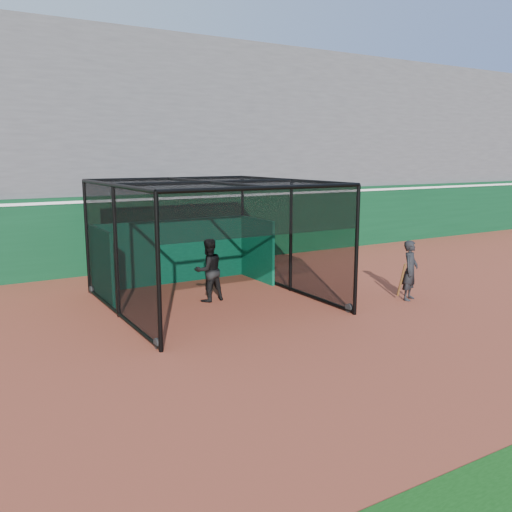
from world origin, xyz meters
TOP-DOWN VIEW (x-y plane):
  - ground at (0.00, 0.00)m, footprint 120.00×120.00m
  - outfield_wall at (0.00, 8.50)m, footprint 50.00×0.50m
  - grandstand at (0.00, 12.27)m, footprint 50.00×7.85m
  - batting_cage at (-0.27, 3.39)m, footprint 5.00×5.54m
  - batter at (-0.27, 3.57)m, footprint 0.86×0.70m
  - on_deck_player at (4.34, 0.97)m, footprint 0.68×0.60m

SIDE VIEW (x-z plane):
  - ground at x=0.00m, z-range 0.00..0.00m
  - on_deck_player at x=4.34m, z-range 0.00..1.58m
  - batter at x=-0.27m, z-range 0.00..1.65m
  - outfield_wall at x=0.00m, z-range 0.04..2.54m
  - batting_cage at x=-0.27m, z-range 0.00..3.09m
  - grandstand at x=0.00m, z-range 0.00..8.95m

